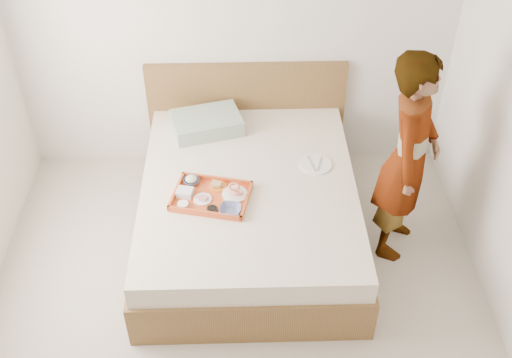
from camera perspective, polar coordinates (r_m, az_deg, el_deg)
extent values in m
cube|color=#BDB1A0|center=(4.24, -1.68, -14.79)|extent=(3.50, 4.00, 0.01)
cube|color=silver|center=(4.92, -2.11, 14.17)|extent=(3.50, 0.01, 2.60)
cube|color=brown|center=(4.69, -0.65, -2.80)|extent=(1.65, 2.00, 0.53)
cube|color=brown|center=(5.32, -0.87, 6.05)|extent=(1.65, 0.06, 0.95)
cube|color=#96AB97|center=(5.01, -4.55, 5.14)|extent=(0.61, 0.49, 0.13)
cube|color=#D35712|center=(4.38, -4.13, -1.57)|extent=(0.60, 0.49, 0.05)
cylinder|color=white|center=(4.39, -1.95, -1.39)|extent=(0.22, 0.22, 0.01)
imported|color=navy|center=(4.26, -2.36, -2.84)|extent=(0.18, 0.18, 0.04)
cylinder|color=black|center=(4.27, -4.04, -2.82)|extent=(0.09, 0.09, 0.03)
cylinder|color=white|center=(4.37, -4.92, -1.85)|extent=(0.16, 0.16, 0.01)
cylinder|color=orange|center=(4.46, -3.50, -0.64)|extent=(0.15, 0.15, 0.01)
imported|color=navy|center=(4.50, -5.93, -0.19)|extent=(0.14, 0.14, 0.04)
cube|color=silver|center=(4.40, -6.53, -1.23)|extent=(0.13, 0.11, 0.05)
cylinder|color=white|center=(4.33, -6.71, -2.36)|extent=(0.09, 0.09, 0.03)
cylinder|color=white|center=(4.69, 5.47, 1.34)|extent=(0.27, 0.27, 0.01)
imported|color=white|center=(4.40, 13.75, 1.86)|extent=(0.59, 0.70, 1.63)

